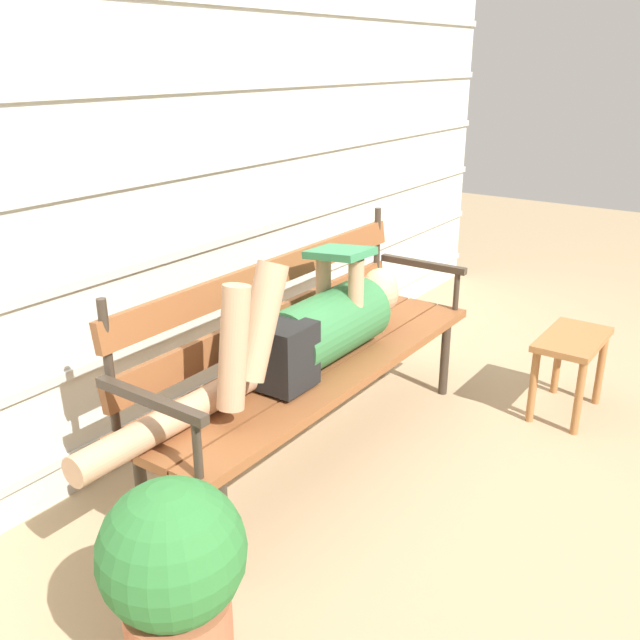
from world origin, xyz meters
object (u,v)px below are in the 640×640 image
Objects in this scene: park_bench at (306,346)px; footstool at (571,353)px; potted_plant at (175,577)px; reclining_person at (310,330)px.

park_bench is 4.06× the size of footstool.
potted_plant is at bearing -159.61° from park_bench.
footstool is 2.16m from potted_plant.
park_bench is at bearing 45.80° from reclining_person.
park_bench reaches higher than potted_plant.
footstool is at bearing -35.92° from reclining_person.
park_bench is at bearing 139.56° from footstool.
footstool is 0.74× the size of potted_plant.
reclining_person is at bearing 18.25° from potted_plant.
park_bench is 1.25m from potted_plant.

